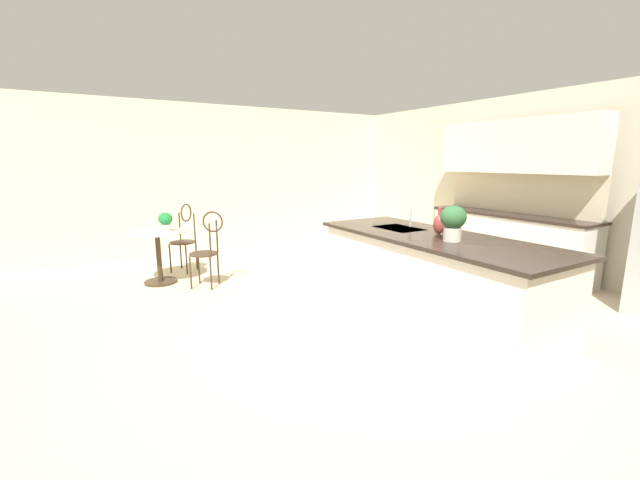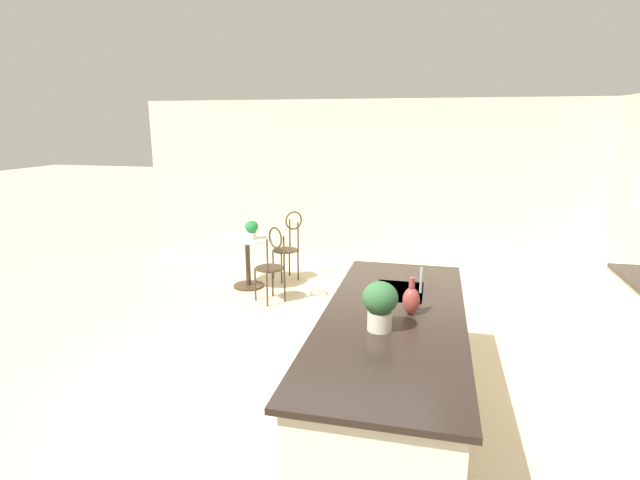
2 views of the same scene
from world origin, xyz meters
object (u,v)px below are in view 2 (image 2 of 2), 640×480
object	(u,v)px
bistro_table	(248,257)
chair_by_island	(272,261)
chair_near_window	(289,242)
potted_plant_counter_near	(380,303)
potted_plant_on_table	(252,229)
vase_on_counter	(411,300)

from	to	relation	value
bistro_table	chair_by_island	bearing A→B (deg)	46.26
bistro_table	chair_by_island	world-z (taller)	chair_by_island
chair_near_window	potted_plant_counter_near	world-z (taller)	potted_plant_counter_near
potted_plant_on_table	potted_plant_counter_near	world-z (taller)	potted_plant_counter_near
bistro_table	vase_on_counter	distance (m)	3.78
potted_plant_on_table	bistro_table	bearing A→B (deg)	-128.61
chair_near_window	bistro_table	bearing A→B (deg)	-43.32
chair_by_island	potted_plant_counter_near	bearing A→B (deg)	32.74
bistro_table	potted_plant_counter_near	distance (m)	3.94
chair_by_island	vase_on_counter	size ratio (longest dim) A/B	3.62
bistro_table	vase_on_counter	size ratio (longest dim) A/B	2.78
bistro_table	chair_near_window	xyz separation A→B (m)	(-0.49, 0.47, 0.13)
chair_by_island	vase_on_counter	distance (m)	3.02
chair_by_island	potted_plant_on_table	xyz separation A→B (m)	(-0.43, -0.44, 0.32)
bistro_table	chair_by_island	distance (m)	0.77
bistro_table	chair_by_island	size ratio (longest dim) A/B	0.77
chair_by_island	potted_plant_on_table	bearing A→B (deg)	-134.90
vase_on_counter	chair_by_island	bearing A→B (deg)	-140.41
potted_plant_counter_near	vase_on_counter	xyz separation A→B (m)	(-0.35, 0.20, -0.09)
chair_by_island	potted_plant_counter_near	xyz separation A→B (m)	(2.65, 1.70, 0.55)
chair_by_island	potted_plant_counter_near	distance (m)	3.19
bistro_table	potted_plant_on_table	world-z (taller)	potted_plant_on_table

